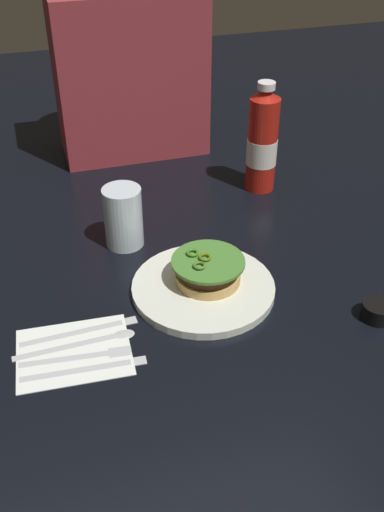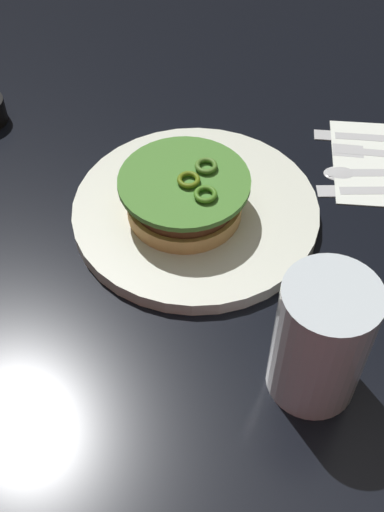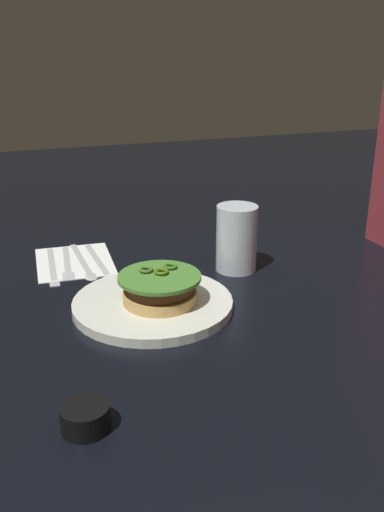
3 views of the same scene
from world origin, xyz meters
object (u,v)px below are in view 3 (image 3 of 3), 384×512
burger_sandwich (160,288)px  fork_utensil (67,264)px  water_glass (237,238)px  steak_knife (52,267)px  condiment_cup (85,417)px  butter_knife (99,262)px  napkin (74,261)px  spoon_utensil (85,264)px  dinner_plate (153,304)px

burger_sandwich → fork_utensil: burger_sandwich is taller
water_glass → steak_knife: 0.36m
condiment_cup → steak_knife: size_ratio=0.29×
butter_knife → condiment_cup: bearing=-12.9°
napkin → butter_knife: bearing=57.6°
condiment_cup → spoon_utensil: bearing=170.3°
burger_sandwich → butter_knife: 0.24m
napkin → fork_utensil: (0.02, -0.02, 0.00)m
dinner_plate → water_glass: bearing=118.2°
spoon_utensil → steak_knife: bearing=-98.0°
dinner_plate → butter_knife: bearing=-168.6°
water_glass → condiment_cup: (0.37, -0.35, -0.05)m
spoon_utensil → dinner_plate: bearing=18.7°
burger_sandwich → steak_knife: 0.28m
spoon_utensil → condiment_cup: bearing=-9.7°
napkin → butter_knife: (0.03, 0.04, 0.00)m
steak_knife → fork_utensil: 0.03m
condiment_cup → spoon_utensil: (-0.48, 0.08, -0.01)m
condiment_cup → napkin: bearing=172.6°
spoon_utensil → butter_knife: size_ratio=1.01×
steak_knife → butter_knife: 0.09m
burger_sandwich → condiment_cup: burger_sandwich is taller
butter_knife → dinner_plate: bearing=11.4°
water_glass → butter_knife: water_glass is taller
steak_knife → butter_knife: (0.01, 0.09, -0.00)m
dinner_plate → condiment_cup: condiment_cup is taller
dinner_plate → spoon_utensil: dinner_plate is taller
water_glass → napkin: size_ratio=0.69×
burger_sandwich → steak_knife: bearing=-148.8°
dinner_plate → water_glass: size_ratio=2.08×
burger_sandwich → condiment_cup: (0.25, -0.16, -0.02)m
condiment_cup → spoon_utensil: condiment_cup is taller
condiment_cup → fork_utensil: bearing=174.2°
fork_utensil → spoon_utensil: same height
condiment_cup → dinner_plate: bearing=149.5°
burger_sandwich → water_glass: (-0.12, 0.19, 0.02)m
condiment_cup → fork_utensil: size_ratio=0.32×
steak_knife → spoon_utensil: same height
condiment_cup → napkin: size_ratio=0.31×
dinner_plate → burger_sandwich: 0.03m
water_glass → butter_knife: (-0.11, -0.24, -0.06)m
burger_sandwich → napkin: 0.28m
dinner_plate → steak_knife: bearing=-149.2°
steak_knife → spoon_utensil: bearing=82.0°
fork_utensil → burger_sandwich: bearing=25.3°
napkin → spoon_utensil: spoon_utensil is taller
water_glass → fork_utensil: 0.33m
napkin → steak_knife: steak_knife is taller
steak_knife → butter_knife: size_ratio=1.00×
fork_utensil → dinner_plate: bearing=24.5°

